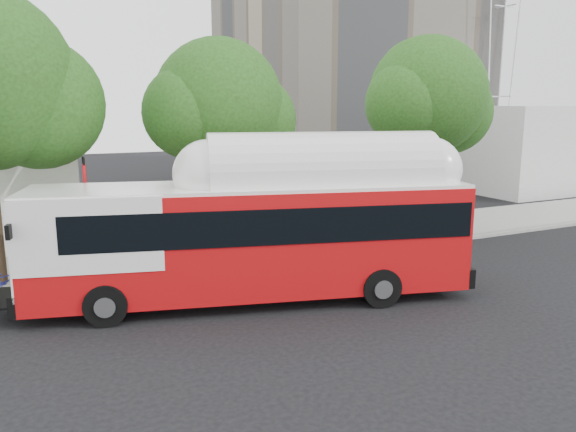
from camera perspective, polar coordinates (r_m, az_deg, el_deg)
name	(u,v)px	position (r m, az deg, el deg)	size (l,w,h in m)	color
ground	(313,297)	(18.20, 2.54, -8.21)	(120.00, 120.00, 0.00)	black
sidewalk	(240,249)	(23.85, -4.85, -3.34)	(60.00, 5.00, 0.15)	gray
curb_strip	(265,264)	(21.53, -2.37, -4.91)	(60.00, 0.30, 0.15)	gray
red_curb_segment	(188,274)	(20.58, -10.11, -5.83)	(10.00, 0.32, 0.16)	maroon
street_tree_mid	(228,109)	(22.48, -6.13, 10.78)	(5.75, 5.00, 8.62)	#2D2116
street_tree_right	(434,101)	(27.37, 14.62, 11.28)	(6.21, 5.40, 9.18)	#2D2116
horizon_block	(553,144)	(49.31, 25.28, 6.59)	(20.00, 12.00, 6.00)	silver
transit_bus	(256,239)	(17.39, -3.28, -2.37)	(14.40, 6.11, 4.21)	#B80C0F
signal_pole	(88,221)	(19.91, -19.69, -0.46)	(0.12, 0.41, 4.38)	red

